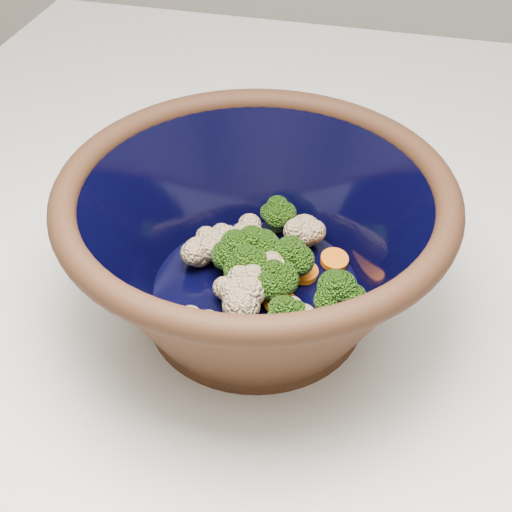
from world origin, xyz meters
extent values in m
cube|color=white|center=(0.00, 0.00, 0.45)|extent=(1.20, 1.20, 0.90)
cylinder|color=black|center=(-0.06, -0.08, 0.91)|extent=(0.20, 0.20, 0.01)
torus|color=black|center=(-0.06, -0.08, 1.04)|extent=(0.34, 0.34, 0.02)
cylinder|color=black|center=(-0.06, -0.08, 0.93)|extent=(0.19, 0.19, 0.00)
cylinder|color=#608442|center=(-0.05, -0.09, 0.94)|extent=(0.01, 0.01, 0.02)
ellipsoid|color=#336413|center=(-0.05, -0.09, 0.96)|extent=(0.04, 0.04, 0.03)
cylinder|color=#608442|center=(-0.03, -0.13, 0.94)|extent=(0.01, 0.01, 0.02)
ellipsoid|color=#336413|center=(-0.03, -0.13, 0.96)|extent=(0.03, 0.03, 0.03)
cylinder|color=#608442|center=(-0.06, 0.00, 0.94)|extent=(0.01, 0.01, 0.02)
ellipsoid|color=#336413|center=(-0.06, 0.00, 0.96)|extent=(0.03, 0.03, 0.03)
cylinder|color=#608442|center=(0.01, -0.11, 0.94)|extent=(0.01, 0.01, 0.02)
ellipsoid|color=#336413|center=(0.01, -0.11, 0.97)|extent=(0.05, 0.05, 0.04)
cylinder|color=#608442|center=(-0.07, -0.06, 0.94)|extent=(0.01, 0.01, 0.02)
ellipsoid|color=#336413|center=(-0.07, -0.06, 0.97)|extent=(0.04, 0.04, 0.04)
cylinder|color=#608442|center=(-0.07, -0.09, 0.94)|extent=(0.01, 0.01, 0.02)
ellipsoid|color=#336413|center=(-0.07, -0.09, 0.97)|extent=(0.04, 0.04, 0.03)
cylinder|color=#608442|center=(-0.09, -0.07, 0.94)|extent=(0.01, 0.01, 0.02)
ellipsoid|color=#336413|center=(-0.09, -0.07, 0.97)|extent=(0.04, 0.04, 0.04)
cylinder|color=#608442|center=(-0.04, -0.07, 0.94)|extent=(0.01, 0.01, 0.02)
ellipsoid|color=#336413|center=(-0.04, -0.07, 0.96)|extent=(0.04, 0.04, 0.03)
sphere|color=beige|center=(-0.07, -0.09, 0.95)|extent=(0.03, 0.03, 0.03)
sphere|color=beige|center=(-0.10, -0.16, 0.95)|extent=(0.03, 0.03, 0.03)
sphere|color=beige|center=(-0.09, -0.03, 0.95)|extent=(0.03, 0.03, 0.03)
sphere|color=beige|center=(-0.03, -0.01, 0.95)|extent=(0.03, 0.03, 0.03)
sphere|color=beige|center=(-0.07, -0.07, 0.95)|extent=(0.03, 0.03, 0.03)
sphere|color=beige|center=(-0.11, -0.05, 0.95)|extent=(0.03, 0.03, 0.03)
sphere|color=beige|center=(-0.07, -0.08, 0.95)|extent=(0.03, 0.03, 0.03)
sphere|color=beige|center=(-0.12, -0.06, 0.95)|extent=(0.03, 0.03, 0.03)
sphere|color=beige|center=(-0.07, -0.13, 0.95)|extent=(0.03, 0.03, 0.03)
sphere|color=beige|center=(-0.08, -0.10, 0.95)|extent=(0.03, 0.03, 0.03)
sphere|color=beige|center=(-0.06, -0.08, 0.95)|extent=(0.03, 0.03, 0.03)
sphere|color=beige|center=(-0.02, -0.13, 0.95)|extent=(0.03, 0.03, 0.03)
cylinder|color=orange|center=(-0.04, -0.10, 0.94)|extent=(0.03, 0.03, 0.01)
cylinder|color=orange|center=(-0.03, -0.06, 0.94)|extent=(0.03, 0.03, 0.01)
cylinder|color=orange|center=(0.00, -0.03, 0.94)|extent=(0.03, 0.03, 0.01)
cylinder|color=orange|center=(-0.09, -0.05, 0.94)|extent=(0.03, 0.03, 0.01)
cylinder|color=orange|center=(-0.06, -0.09, 0.94)|extent=(0.03, 0.03, 0.01)
camera|label=1|loc=(0.05, -0.55, 1.38)|focal=50.00mm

